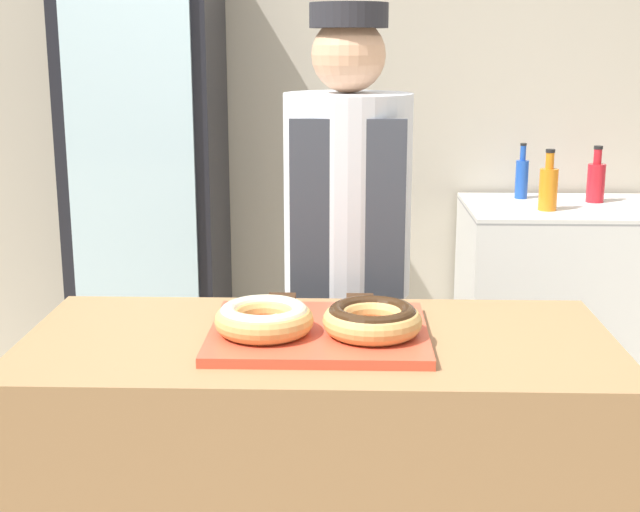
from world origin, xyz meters
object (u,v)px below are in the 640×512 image
at_px(donut_chocolate_glaze, 372,319).
at_px(chest_freezer, 561,306).
at_px(brownie_back_left, 282,302).
at_px(bottle_red_b, 596,181).
at_px(donut_light_glaze, 264,318).
at_px(bottle_orange, 548,187).
at_px(baker_person, 347,270).
at_px(serving_tray, 319,333).
at_px(beverage_fridge, 149,183).
at_px(brownie_back_right, 360,303).
at_px(bottle_blue, 522,177).

distance_m(donut_chocolate_glaze, chest_freezer, 2.06).
bearing_deg(brownie_back_left, bottle_red_b, 53.05).
relative_size(donut_light_glaze, bottle_orange, 0.93).
bearing_deg(baker_person, donut_light_glaze, -105.77).
distance_m(donut_chocolate_glaze, baker_person, 0.70).
distance_m(serving_tray, donut_chocolate_glaze, 0.14).
xyz_separation_m(brownie_back_left, beverage_fridge, (-0.69, 1.57, 0.07)).
height_order(donut_light_glaze, bottle_orange, bottle_orange).
relative_size(serving_tray, baker_person, 0.31).
distance_m(donut_light_glaze, bottle_orange, 1.97).
distance_m(brownie_back_right, bottle_blue, 1.91).
xyz_separation_m(donut_chocolate_glaze, baker_person, (-0.06, 0.70, -0.06)).
height_order(serving_tray, baker_person, baker_person).
distance_m(serving_tray, brownie_back_right, 0.20).
height_order(baker_person, bottle_blue, baker_person).
bearing_deg(bottle_red_b, donut_light_glaze, -124.33).
bearing_deg(bottle_blue, brownie_back_left, -118.43).
bearing_deg(bottle_orange, baker_person, -130.46).
relative_size(serving_tray, bottle_blue, 2.12).
xyz_separation_m(brownie_back_left, bottle_red_b, (1.26, 1.67, 0.07)).
bearing_deg(donut_chocolate_glaze, donut_light_glaze, 180.00).
relative_size(beverage_fridge, bottle_orange, 7.82).
bearing_deg(bottle_blue, brownie_back_right, -113.02).
bearing_deg(chest_freezer, bottle_blue, 133.50).
distance_m(beverage_fridge, chest_freezer, 1.89).
height_order(brownie_back_left, bottle_blue, bottle_blue).
bearing_deg(brownie_back_right, serving_tray, -121.93).
distance_m(baker_person, bottle_red_b, 1.61).
height_order(bottle_blue, bottle_red_b, bottle_blue).
distance_m(brownie_back_left, bottle_red_b, 2.10).
relative_size(brownie_back_right, bottle_blue, 0.29).
distance_m(donut_chocolate_glaze, bottle_red_b, 2.14).
bearing_deg(baker_person, chest_freezer, 48.99).
bearing_deg(bottle_red_b, bottle_orange, -140.94).
height_order(chest_freezer, bottle_blue, bottle_blue).
bearing_deg(bottle_orange, bottle_blue, 100.84).
bearing_deg(beverage_fridge, bottle_red_b, 2.93).
bearing_deg(baker_person, beverage_fridge, 128.44).
bearing_deg(serving_tray, donut_light_glaze, -161.23).
relative_size(donut_light_glaze, chest_freezer, 0.26).
bearing_deg(baker_person, bottle_blue, 58.39).
bearing_deg(donut_chocolate_glaze, baker_person, 94.97).
bearing_deg(bottle_orange, beverage_fridge, 176.47).
height_order(serving_tray, bottle_blue, bottle_blue).
distance_m(donut_chocolate_glaze, brownie_back_right, 0.21).
bearing_deg(bottle_orange, brownie_back_right, -118.63).
relative_size(bottle_blue, bottle_red_b, 1.01).
xyz_separation_m(serving_tray, brownie_back_right, (0.10, 0.16, 0.03)).
height_order(donut_chocolate_glaze, bottle_blue, bottle_blue).
bearing_deg(donut_light_glaze, brownie_back_right, 42.00).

